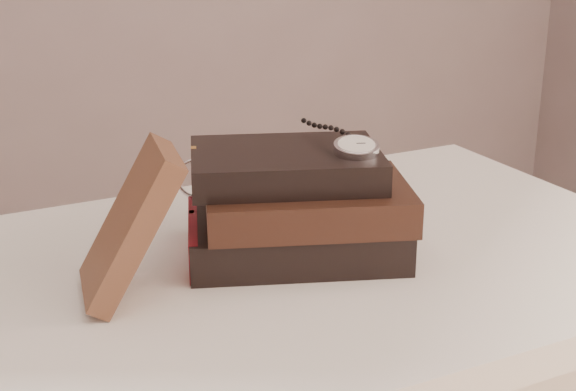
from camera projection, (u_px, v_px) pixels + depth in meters
name	position (u px, v px, depth m)	size (l,w,h in m)	color
table	(271.00, 329.00, 1.03)	(1.00, 0.60, 0.75)	white
book_stack	(297.00, 207.00, 1.00)	(0.30, 0.26, 0.13)	black
journal	(130.00, 224.00, 0.88)	(0.03, 0.11, 0.18)	#45271A
pocket_watch	(354.00, 146.00, 0.97)	(0.07, 0.16, 0.02)	silver
eyeglasses	(217.00, 176.00, 1.06)	(0.14, 0.15, 0.05)	silver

